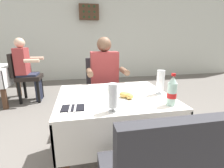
{
  "coord_description": "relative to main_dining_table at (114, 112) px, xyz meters",
  "views": [
    {
      "loc": [
        -0.22,
        -1.43,
        1.23
      ],
      "look_at": [
        0.08,
        0.09,
        0.81
      ],
      "focal_mm": 26.63,
      "sensor_mm": 36.0,
      "label": 1
    }
  ],
  "objects": [
    {
      "name": "plate_far_diner",
      "position": [
        0.02,
        0.18,
        0.19
      ],
      "size": [
        0.26,
        0.26,
        0.06
      ],
      "color": "white",
      "rests_on": "main_dining_table"
    },
    {
      "name": "napkin_cutlery_set",
      "position": [
        -0.37,
        -0.24,
        0.18
      ],
      "size": [
        0.18,
        0.19,
        0.01
      ],
      "color": "black",
      "rests_on": "main_dining_table"
    },
    {
      "name": "background_chair_right",
      "position": [
        -1.38,
        2.09,
        0.0
      ],
      "size": [
        0.5,
        0.44,
        0.97
      ],
      "color": "black",
      "rests_on": "ground"
    },
    {
      "name": "back_wall",
      "position": [
        -0.08,
        3.91,
        1.01
      ],
      "size": [
        11.0,
        0.12,
        3.13
      ],
      "primitive_type": "cube",
      "color": "silver",
      "rests_on": "ground"
    },
    {
      "name": "background_patron",
      "position": [
        -1.33,
        2.09,
        0.16
      ],
      "size": [
        0.46,
        0.5,
        1.26
      ],
      "color": "#282D42",
      "rests_on": "ground"
    },
    {
      "name": "beer_glass_left",
      "position": [
        -0.08,
        -0.35,
        0.28
      ],
      "size": [
        0.07,
        0.07,
        0.21
      ],
      "color": "white",
      "rests_on": "main_dining_table"
    },
    {
      "name": "cola_bottle_primary",
      "position": [
        0.39,
        -0.32,
        0.28
      ],
      "size": [
        0.07,
        0.07,
        0.25
      ],
      "color": "silver",
      "rests_on": "main_dining_table"
    },
    {
      "name": "beer_glass_middle",
      "position": [
        0.43,
        -0.05,
        0.29
      ],
      "size": [
        0.07,
        0.07,
        0.23
      ],
      "color": "white",
      "rests_on": "main_dining_table"
    },
    {
      "name": "wall_bottle_rack",
      "position": [
        0.05,
        3.74,
        1.43
      ],
      "size": [
        0.56,
        0.21,
        0.42
      ],
      "color": "#472D1E"
    },
    {
      "name": "seated_diner_far",
      "position": [
        0.03,
        0.72,
        0.16
      ],
      "size": [
        0.5,
        0.46,
        1.26
      ],
      "color": "#282D42",
      "rests_on": "ground"
    },
    {
      "name": "plate_near_camera",
      "position": [
        0.08,
        -0.13,
        0.19
      ],
      "size": [
        0.25,
        0.25,
        0.06
      ],
      "color": "white",
      "rests_on": "main_dining_table"
    },
    {
      "name": "main_dining_table",
      "position": [
        0.0,
        0.0,
        0.0
      ],
      "size": [
        1.02,
        0.87,
        0.73
      ],
      "color": "white",
      "rests_on": "ground"
    },
    {
      "name": "chair_far_diner_seat",
      "position": [
        0.0,
        0.83,
        0.0
      ],
      "size": [
        0.44,
        0.5,
        0.97
      ],
      "color": "#2D2D33",
      "rests_on": "ground"
    },
    {
      "name": "ground_plane",
      "position": [
        -0.08,
        0.01,
        -0.55
      ],
      "size": [
        11.0,
        11.0,
        0.0
      ],
      "primitive_type": "plane",
      "color": "#66605B"
    }
  ]
}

